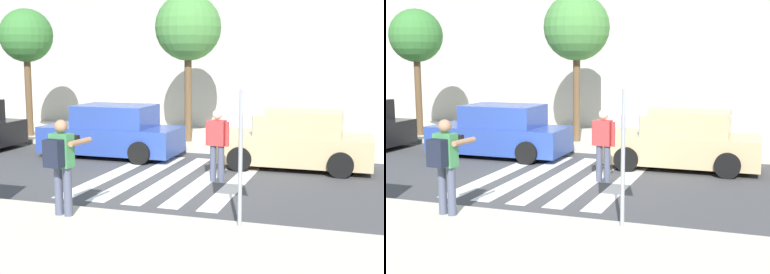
# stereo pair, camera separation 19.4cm
# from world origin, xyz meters

# --- Properties ---
(ground_plane) EXTENTS (120.00, 120.00, 0.00)m
(ground_plane) POSITION_xyz_m (0.00, 0.00, 0.00)
(ground_plane) COLOR #424244
(sidewalk_far) EXTENTS (60.00, 4.80, 0.14)m
(sidewalk_far) POSITION_xyz_m (0.00, 6.00, 0.07)
(sidewalk_far) COLOR beige
(sidewalk_far) RESTS_ON ground
(building_facade_far) EXTENTS (56.00, 4.00, 7.47)m
(building_facade_far) POSITION_xyz_m (0.00, 10.40, 3.73)
(building_facade_far) COLOR #ADA89E
(building_facade_far) RESTS_ON ground
(crosswalk_stripe_0) EXTENTS (0.44, 5.20, 0.01)m
(crosswalk_stripe_0) POSITION_xyz_m (-1.60, 0.20, 0.00)
(crosswalk_stripe_0) COLOR silver
(crosswalk_stripe_0) RESTS_ON ground
(crosswalk_stripe_1) EXTENTS (0.44, 5.20, 0.01)m
(crosswalk_stripe_1) POSITION_xyz_m (-0.80, 0.20, 0.00)
(crosswalk_stripe_1) COLOR silver
(crosswalk_stripe_1) RESTS_ON ground
(crosswalk_stripe_2) EXTENTS (0.44, 5.20, 0.01)m
(crosswalk_stripe_2) POSITION_xyz_m (0.00, 0.20, 0.00)
(crosswalk_stripe_2) COLOR silver
(crosswalk_stripe_2) RESTS_ON ground
(crosswalk_stripe_3) EXTENTS (0.44, 5.20, 0.01)m
(crosswalk_stripe_3) POSITION_xyz_m (0.80, 0.20, 0.00)
(crosswalk_stripe_3) COLOR silver
(crosswalk_stripe_3) RESTS_ON ground
(crosswalk_stripe_4) EXTENTS (0.44, 5.20, 0.01)m
(crosswalk_stripe_4) POSITION_xyz_m (1.60, 0.20, 0.00)
(crosswalk_stripe_4) COLOR silver
(crosswalk_stripe_4) RESTS_ON ground
(stop_sign) EXTENTS (0.76, 0.08, 2.63)m
(stop_sign) POSITION_xyz_m (2.49, -3.42, 2.06)
(stop_sign) COLOR gray
(stop_sign) RESTS_ON sidewalk_near
(photographer_with_backpack) EXTENTS (0.64, 0.88, 1.72)m
(photographer_with_backpack) POSITION_xyz_m (-0.65, -3.82, 1.17)
(photographer_with_backpack) COLOR #474C60
(photographer_with_backpack) RESTS_ON sidewalk_near
(pedestrian_crossing) EXTENTS (0.58, 0.27, 1.72)m
(pedestrian_crossing) POSITION_xyz_m (1.13, 0.11, 0.97)
(pedestrian_crossing) COLOR #474C60
(pedestrian_crossing) RESTS_ON ground
(parked_car_blue) EXTENTS (4.10, 1.92, 1.55)m
(parked_car_blue) POSITION_xyz_m (-2.69, 2.30, 0.73)
(parked_car_blue) COLOR #284293
(parked_car_blue) RESTS_ON ground
(parked_car_tan) EXTENTS (4.10, 1.92, 1.55)m
(parked_car_tan) POSITION_xyz_m (2.67, 2.30, 0.73)
(parked_car_tan) COLOR tan
(parked_car_tan) RESTS_ON ground
(street_tree_west) EXTENTS (1.87, 1.87, 4.49)m
(street_tree_west) POSITION_xyz_m (-7.04, 4.46, 3.64)
(street_tree_west) COLOR brown
(street_tree_west) RESTS_ON sidewalk_far
(street_tree_center) EXTENTS (2.18, 2.18, 4.86)m
(street_tree_center) POSITION_xyz_m (-1.21, 4.96, 3.87)
(street_tree_center) COLOR brown
(street_tree_center) RESTS_ON sidewalk_far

